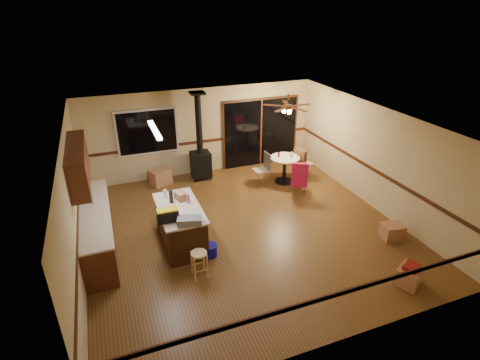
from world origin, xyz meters
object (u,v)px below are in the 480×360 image
kitchen_island (180,225)px  toolbox_grey (190,221)px  chair_left (264,165)px  box_corner_b (392,232)px  blue_bucket (210,250)px  chair_near (300,175)px  dining_table (285,165)px  bar_stool (199,265)px  box_corner_a (409,276)px  wood_stove (200,156)px  chair_right (300,161)px  box_under_window (160,177)px  toolbox_black (168,216)px

kitchen_island → toolbox_grey: (0.06, -0.72, 0.52)m
chair_left → box_corner_b: chair_left is taller
blue_bucket → chair_near: size_ratio=0.45×
dining_table → chair_near: bearing=-89.2°
bar_stool → blue_bucket: size_ratio=1.81×
box_corner_a → dining_table: bearing=92.5°
kitchen_island → toolbox_grey: size_ratio=3.53×
wood_stove → chair_right: wood_stove is taller
blue_bucket → box_under_window: 3.79m
kitchen_island → blue_bucket: (0.45, -0.67, -0.32)m
wood_stove → toolbox_black: size_ratio=5.93×
toolbox_grey → blue_bucket: (0.40, 0.05, -0.84)m
blue_bucket → wood_stove: bearing=77.2°
toolbox_black → blue_bucket: toolbox_black is taller
chair_right → box_corner_b: bearing=-82.9°
wood_stove → toolbox_grey: 3.98m
kitchen_island → toolbox_black: size_ratio=3.95×
chair_right → box_under_window: 4.12m
wood_stove → dining_table: (2.21, -1.11, -0.20)m
toolbox_grey → bar_stool: 0.86m
toolbox_grey → toolbox_black: 0.47m
wood_stove → box_under_window: wood_stove is taller
chair_near → box_corner_b: bearing=-70.1°
toolbox_black → blue_bucket: 1.20m
box_corner_b → chair_near: bearing=109.9°
kitchen_island → chair_right: size_ratio=2.40×
blue_bucket → chair_near: bearing=29.6°
wood_stove → chair_right: bearing=-22.0°
chair_left → chair_right: same height
toolbox_grey → toolbox_black: (-0.38, 0.27, 0.04)m
dining_table → chair_right: (0.52, 0.01, 0.07)m
kitchen_island → box_corner_a: (3.72, -2.84, -0.28)m
toolbox_grey → dining_table: toolbox_grey is taller
bar_stool → box_corner_b: bearing=-3.9°
wood_stove → toolbox_black: 3.86m
bar_stool → box_under_window: bearing=89.9°
kitchen_island → box_under_window: bearing=88.3°
box_corner_a → toolbox_black: bearing=149.3°
bar_stool → box_corner_b: 4.40m
dining_table → box_corner_a: 4.80m
dining_table → box_under_window: dining_table is taller
toolbox_black → chair_right: (4.35, 2.39, -0.42)m
bar_stool → toolbox_black: bearing=116.9°
bar_stool → chair_left: chair_left is taller
chair_left → chair_near: (0.61, -0.96, 0.01)m
toolbox_black → kitchen_island: bearing=54.3°
bar_stool → chair_left: size_ratio=1.10×
blue_bucket → box_corner_b: box_corner_b is taller
chair_right → kitchen_island: bearing=-154.2°
toolbox_grey → toolbox_black: size_ratio=1.12×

